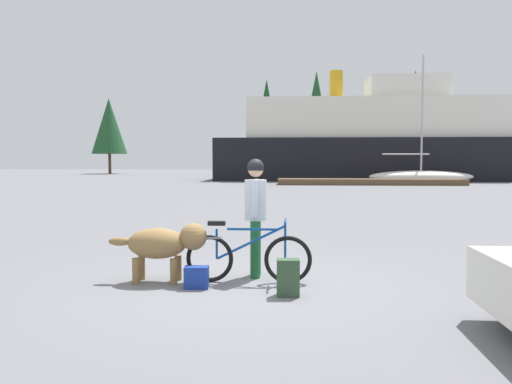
{
  "coord_description": "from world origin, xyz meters",
  "views": [
    {
      "loc": [
        0.66,
        -6.98,
        1.72
      ],
      "look_at": [
        0.07,
        1.63,
        1.18
      ],
      "focal_mm": 36.38,
      "sensor_mm": 36.0,
      "label": 1
    }
  ],
  "objects_px": {
    "backpack": "(288,278)",
    "ferry_boat": "(375,141)",
    "person_cyclist": "(256,206)",
    "dog": "(164,243)",
    "handbag_pannier": "(197,277)",
    "sailboat_moored": "(421,176)",
    "bicycle": "(247,257)"
  },
  "relations": [
    {
      "from": "bicycle",
      "to": "dog",
      "type": "bearing_deg",
      "value": -177.86
    },
    {
      "from": "dog",
      "to": "person_cyclist",
      "type": "bearing_deg",
      "value": 19.11
    },
    {
      "from": "backpack",
      "to": "bicycle",
      "type": "bearing_deg",
      "value": 130.54
    },
    {
      "from": "person_cyclist",
      "to": "ferry_boat",
      "type": "relative_size",
      "value": 0.07
    },
    {
      "from": "dog",
      "to": "backpack",
      "type": "distance_m",
      "value": 1.87
    },
    {
      "from": "bicycle",
      "to": "handbag_pannier",
      "type": "relative_size",
      "value": 5.5
    },
    {
      "from": "dog",
      "to": "handbag_pannier",
      "type": "bearing_deg",
      "value": -31.97
    },
    {
      "from": "ferry_boat",
      "to": "backpack",
      "type": "bearing_deg",
      "value": -100.51
    },
    {
      "from": "handbag_pannier",
      "to": "sailboat_moored",
      "type": "height_order",
      "value": "sailboat_moored"
    },
    {
      "from": "person_cyclist",
      "to": "sailboat_moored",
      "type": "xyz_separation_m",
      "value": [
        9.99,
        31.19,
        -0.54
      ]
    },
    {
      "from": "sailboat_moored",
      "to": "bicycle",
      "type": "bearing_deg",
      "value": -107.7
    },
    {
      "from": "dog",
      "to": "ferry_boat",
      "type": "height_order",
      "value": "ferry_boat"
    },
    {
      "from": "ferry_boat",
      "to": "sailboat_moored",
      "type": "relative_size",
      "value": 2.78
    },
    {
      "from": "handbag_pannier",
      "to": "dog",
      "type": "bearing_deg",
      "value": 148.03
    },
    {
      "from": "person_cyclist",
      "to": "sailboat_moored",
      "type": "height_order",
      "value": "sailboat_moored"
    },
    {
      "from": "person_cyclist",
      "to": "dog",
      "type": "relative_size",
      "value": 1.24
    },
    {
      "from": "bicycle",
      "to": "dog",
      "type": "relative_size",
      "value": 1.26
    },
    {
      "from": "dog",
      "to": "sailboat_moored",
      "type": "bearing_deg",
      "value": 70.43
    },
    {
      "from": "person_cyclist",
      "to": "dog",
      "type": "bearing_deg",
      "value": -160.89
    },
    {
      "from": "backpack",
      "to": "handbag_pannier",
      "type": "xyz_separation_m",
      "value": [
        -1.22,
        0.3,
        -0.09
      ]
    },
    {
      "from": "backpack",
      "to": "handbag_pannier",
      "type": "distance_m",
      "value": 1.26
    },
    {
      "from": "bicycle",
      "to": "ferry_boat",
      "type": "bearing_deg",
      "value": 78.44
    },
    {
      "from": "ferry_boat",
      "to": "handbag_pannier",
      "type": "bearing_deg",
      "value": -102.42
    },
    {
      "from": "backpack",
      "to": "ferry_boat",
      "type": "xyz_separation_m",
      "value": [
        6.89,
        37.13,
        2.96
      ]
    },
    {
      "from": "backpack",
      "to": "ferry_boat",
      "type": "distance_m",
      "value": 37.88
    },
    {
      "from": "bicycle",
      "to": "backpack",
      "type": "height_order",
      "value": "bicycle"
    },
    {
      "from": "bicycle",
      "to": "backpack",
      "type": "distance_m",
      "value": 0.89
    },
    {
      "from": "handbag_pannier",
      "to": "sailboat_moored",
      "type": "bearing_deg",
      "value": 71.44
    },
    {
      "from": "bicycle",
      "to": "handbag_pannier",
      "type": "distance_m",
      "value": 0.78
    },
    {
      "from": "backpack",
      "to": "person_cyclist",
      "type": "bearing_deg",
      "value": 114.55
    },
    {
      "from": "backpack",
      "to": "handbag_pannier",
      "type": "height_order",
      "value": "backpack"
    },
    {
      "from": "dog",
      "to": "bicycle",
      "type": "bearing_deg",
      "value": 2.14
    }
  ]
}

